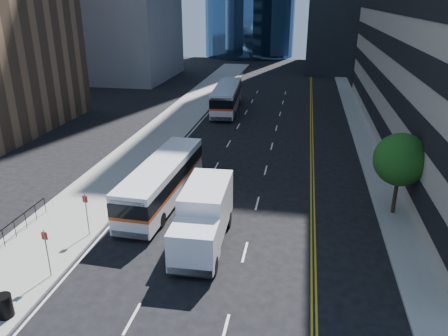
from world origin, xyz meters
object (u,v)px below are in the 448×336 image
object	(u,v)px
street_tree	(401,160)
bus_rear	(227,97)
trash_can	(4,306)
box_truck	(204,217)
bus_front	(163,181)

from	to	relation	value
street_tree	bus_rear	world-z (taller)	street_tree
bus_rear	trash_can	world-z (taller)	bus_rear
bus_rear	trash_can	size ratio (longest dim) A/B	11.67
box_truck	trash_can	bearing A→B (deg)	-134.76
street_tree	box_truck	size ratio (longest dim) A/B	0.75
bus_rear	trash_can	xyz separation A→B (m)	(-2.85, -37.33, -0.99)
bus_front	trash_can	bearing A→B (deg)	-101.93
bus_front	bus_rear	xyz separation A→B (m)	(-0.21, 25.24, 0.12)
street_tree	bus_rear	xyz separation A→B (m)	(-14.87, 24.38, -2.00)
bus_front	box_truck	size ratio (longest dim) A/B	1.61
box_truck	bus_front	bearing A→B (deg)	127.35
bus_front	box_truck	bearing A→B (deg)	-48.91
box_truck	trash_can	distance (m)	10.11
street_tree	box_truck	world-z (taller)	street_tree
trash_can	street_tree	bearing A→B (deg)	36.17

